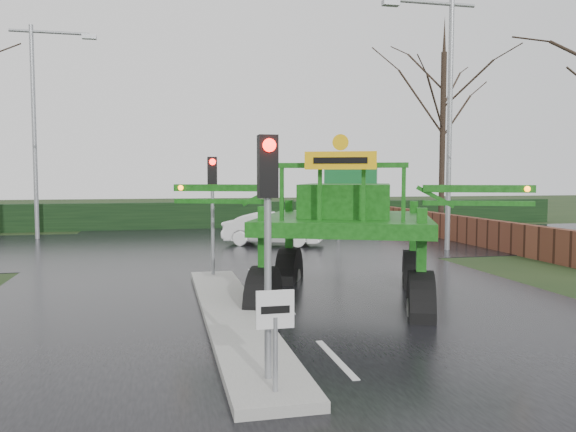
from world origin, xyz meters
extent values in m
plane|color=black|center=(0.00, 0.00, 0.00)|extent=(140.00, 140.00, 0.00)
cube|color=black|center=(0.00, 10.00, 0.00)|extent=(14.00, 80.00, 0.02)
cube|color=black|center=(0.00, 16.00, 0.01)|extent=(80.00, 12.00, 0.02)
cube|color=gray|center=(-1.30, 3.00, 0.09)|extent=(1.20, 10.00, 0.16)
cube|color=black|center=(0.00, 24.00, 0.75)|extent=(44.00, 0.90, 1.50)
cube|color=#592D1E|center=(10.50, 16.00, 0.60)|extent=(0.40, 20.00, 1.20)
cylinder|color=gray|center=(-1.30, -1.50, 0.65)|extent=(0.07, 0.07, 1.00)
cube|color=silver|center=(-1.30, -1.50, 1.25)|extent=(0.50, 0.04, 0.50)
cube|color=black|center=(-1.30, -1.52, 1.25)|extent=(0.38, 0.01, 0.10)
cylinder|color=gray|center=(-1.30, -1.00, 1.75)|extent=(0.10, 0.10, 3.50)
cube|color=black|center=(-1.30, -1.00, 3.10)|extent=(0.26, 0.22, 0.85)
sphere|color=#FF0C07|center=(-1.30, -1.13, 3.38)|extent=(0.18, 0.18, 0.18)
cylinder|color=gray|center=(-1.30, 7.50, 1.75)|extent=(0.10, 0.10, 3.50)
cube|color=black|center=(-1.30, 7.50, 3.10)|extent=(0.26, 0.22, 0.85)
sphere|color=#FF0C07|center=(-1.30, 7.37, 3.38)|extent=(0.18, 0.18, 0.18)
cylinder|color=gray|center=(6.50, 20.00, 1.75)|extent=(0.10, 0.10, 3.50)
cube|color=black|center=(6.50, 20.00, 3.10)|extent=(0.26, 0.22, 0.85)
sphere|color=#FF0C07|center=(6.50, 20.13, 3.38)|extent=(0.18, 0.18, 0.18)
cylinder|color=gray|center=(8.50, 12.00, 5.00)|extent=(0.20, 0.20, 10.00)
cylinder|color=gray|center=(7.70, 12.00, 9.70)|extent=(3.52, 0.14, 0.14)
cube|color=gray|center=(5.94, 12.00, 9.58)|extent=(0.65, 0.30, 0.20)
cylinder|color=gray|center=(-8.50, 20.00, 5.00)|extent=(0.20, 0.20, 10.00)
cylinder|color=gray|center=(-7.70, 20.00, 9.70)|extent=(3.52, 0.14, 0.14)
cube|color=gray|center=(-5.94, 20.00, 9.58)|extent=(0.65, 0.30, 0.20)
cylinder|color=black|center=(13.00, 21.00, 5.00)|extent=(0.32, 0.32, 10.00)
cone|color=black|center=(13.00, 21.00, 10.80)|extent=(0.24, 0.24, 2.50)
cylinder|color=black|center=(-1.43, 6.05, 0.96)|extent=(1.22, 1.97, 1.92)
cylinder|color=#595B56|center=(-1.43, 6.05, 0.96)|extent=(0.78, 0.84, 0.67)
cube|color=#0E420B|center=(-1.43, 6.05, 2.16)|extent=(0.28, 0.28, 2.21)
cylinder|color=black|center=(1.76, 4.73, 0.96)|extent=(1.22, 1.97, 1.92)
cylinder|color=#595B56|center=(1.76, 4.73, 0.96)|extent=(0.78, 0.84, 0.67)
cube|color=#0E420B|center=(1.76, 4.73, 2.16)|extent=(0.28, 0.28, 2.21)
cylinder|color=black|center=(-2.76, 2.86, 0.96)|extent=(1.22, 1.97, 1.92)
cylinder|color=#595B56|center=(-2.76, 2.86, 0.96)|extent=(0.78, 0.84, 0.67)
cube|color=#0E420B|center=(-2.76, 2.86, 2.16)|extent=(0.28, 0.28, 2.21)
cylinder|color=black|center=(0.43, 1.54, 0.96)|extent=(1.22, 1.97, 1.92)
cylinder|color=#595B56|center=(0.43, 1.54, 0.96)|extent=(0.78, 0.84, 0.67)
cube|color=#0E420B|center=(0.43, 1.54, 2.16)|extent=(0.28, 0.28, 2.21)
cube|color=#0E420B|center=(-0.50, 3.79, 2.78)|extent=(5.49, 5.80, 0.34)
cube|color=#0E420B|center=(-0.43, 3.97, 3.31)|extent=(3.05, 3.47, 0.86)
cube|color=#14572A|center=(0.31, 5.74, 3.64)|extent=(1.77, 1.61, 1.25)
cube|color=#0E420B|center=(-1.09, 2.38, 4.17)|extent=(2.70, 1.21, 0.12)
cube|color=#0E420B|center=(-3.48, 4.62, 3.64)|extent=(2.37, 1.12, 0.17)
sphere|color=orange|center=(-4.49, 4.93, 3.64)|extent=(0.13, 0.13, 0.13)
cube|color=#0E420B|center=(2.19, 2.26, 3.64)|extent=(2.37, 1.12, 0.17)
sphere|color=orange|center=(3.13, 1.77, 3.64)|extent=(0.13, 0.13, 0.13)
cube|color=#F1B40C|center=(-1.24, 2.02, 4.27)|extent=(1.44, 0.64, 0.38)
cube|color=black|center=(-1.24, 2.02, 4.27)|extent=(1.07, 0.45, 0.13)
cylinder|color=#F1B40C|center=(-1.24, 2.02, 4.65)|extent=(0.33, 0.17, 0.35)
imported|color=white|center=(1.97, 15.16, 0.00)|extent=(4.48, 3.07, 1.40)
camera|label=1|loc=(-2.71, -8.50, 2.96)|focal=35.00mm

